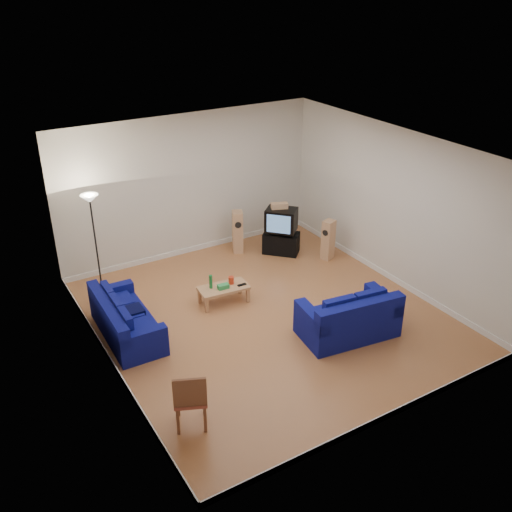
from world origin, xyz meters
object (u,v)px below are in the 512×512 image
sofa_three_seat (124,322)px  tv_stand (281,243)px  sofa_loveseat (349,320)px  television (281,220)px  coffee_table (224,289)px

sofa_three_seat → tv_stand: bearing=109.1°
sofa_three_seat → tv_stand: 4.43m
sofa_three_seat → sofa_loveseat: size_ratio=1.08×
sofa_loveseat → tv_stand: bearing=84.3°
television → sofa_three_seat: bearing=-115.5°
sofa_three_seat → tv_stand: sofa_three_seat is taller
sofa_loveseat → coffee_table: (-1.38, 2.14, -0.02)m
sofa_loveseat → coffee_table: size_ratio=1.78×
sofa_three_seat → sofa_loveseat: sofa_loveseat is taller
sofa_three_seat → television: 4.42m
tv_stand → sofa_loveseat: bearing=-57.3°
sofa_three_seat → television: size_ratio=2.34×
television → sofa_loveseat: bearing=-55.8°
sofa_loveseat → television: television is taller
sofa_loveseat → television: size_ratio=2.17×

